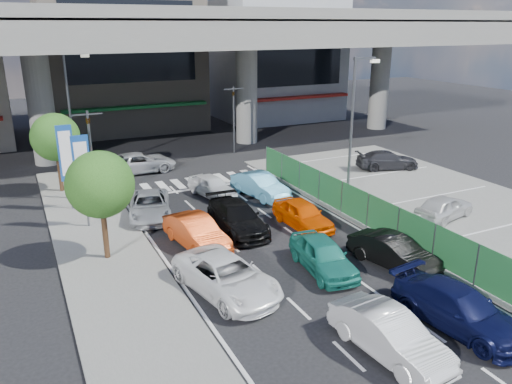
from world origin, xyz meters
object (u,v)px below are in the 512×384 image
wagon_silver_front_left (150,206)px  sedan_black_mid (237,217)px  tree_near (100,185)px  taxi_orange_right (303,214)px  traffic_light_left (89,134)px  taxi_teal_mid (323,255)px  signboard_near (82,169)px  minivan_navy_back (459,308)px  traffic_cone (323,194)px  tree_far (55,137)px  sedan_white_mid_left (227,276)px  parked_sedan_dgrey (387,160)px  taxi_orange_left (196,232)px  street_lamp_right (355,117)px  street_lamp_left (72,104)px  traffic_light_right (234,103)px  parked_sedan_white (444,207)px  sedan_white_front_mid (212,186)px  crossing_wagon_silver (140,163)px  kei_truck_front_right (260,185)px  signboard_far (66,156)px

wagon_silver_front_left → sedan_black_mid: bearing=-33.5°
tree_near → wagon_silver_front_left: 5.78m
taxi_orange_right → traffic_light_left: bearing=133.5°
taxi_teal_mid → signboard_near: bearing=138.5°
minivan_navy_back → taxi_teal_mid: (-1.83, 5.36, 0.00)m
traffic_light_left → traffic_cone: traffic_light_left is taller
tree_far → sedan_white_mid_left: (4.34, -15.34, -2.70)m
parked_sedan_dgrey → traffic_light_left: bearing=102.5°
taxi_orange_left → parked_sedan_dgrey: 17.42m
sedan_black_mid → parked_sedan_dgrey: sedan_black_mid is taller
traffic_light_left → sedan_black_mid: size_ratio=1.09×
minivan_navy_back → parked_sedan_dgrey: 19.31m
tree_far → sedan_white_mid_left: tree_far is taller
minivan_navy_back → taxi_orange_left: bearing=112.4°
sedan_black_mid → traffic_cone: bearing=19.1°
signboard_near → wagon_silver_front_left: 3.97m
street_lamp_right → street_lamp_left: same height
traffic_light_right → tree_far: traffic_light_right is taller
traffic_light_right → taxi_orange_left: bearing=-119.2°
taxi_teal_mid → taxi_orange_left: same height
tree_near → taxi_teal_mid: 9.58m
sedan_black_mid → parked_sedan_dgrey: bearing=23.2°
parked_sedan_dgrey → traffic_cone: (-7.57, -3.46, -0.32)m
parked_sedan_white → sedan_white_front_mid: bearing=33.9°
tree_near → traffic_cone: (12.60, 2.43, -3.02)m
taxi_orange_left → tree_near: bearing=165.6°
signboard_near → crossing_wagon_silver: (4.67, 8.76, -2.38)m
wagon_silver_front_left → kei_truck_front_right: 6.68m
sedan_white_mid_left → crossing_wagon_silver: size_ratio=1.01×
minivan_navy_back → wagon_silver_front_left: size_ratio=1.04×
traffic_light_left → traffic_light_right: (11.70, 7.00, 0.00)m
minivan_navy_back → crossing_wagon_silver: size_ratio=0.96×
traffic_light_left → street_lamp_left: 6.06m
traffic_light_right → kei_truck_front_right: 11.31m
sedan_black_mid → parked_sedan_dgrey: size_ratio=1.10×
street_lamp_left → crossing_wagon_silver: (3.80, -1.25, -4.08)m
traffic_light_left → street_lamp_left: bearing=91.2°
minivan_navy_back → kei_truck_front_right: 14.83m
signboard_far → crossing_wagon_silver: size_ratio=0.95×
tree_far → parked_sedan_dgrey: bearing=-12.4°
taxi_teal_mid → taxi_orange_right: size_ratio=1.02×
signboard_near → taxi_orange_left: 6.46m
street_lamp_left → sedan_white_front_mid: bearing=-51.6°
crossing_wagon_silver → traffic_cone: 13.14m
taxi_teal_mid → tree_near: bearing=154.3°
kei_truck_front_right → parked_sedan_white: kei_truck_front_right is taller
sedan_black_mid → crossing_wagon_silver: 12.41m
signboard_near → signboard_far: (-0.40, 3.00, 0.00)m
sedan_white_mid_left → sedan_black_mid: 6.01m
taxi_orange_right → wagon_silver_front_left: bearing=142.4°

